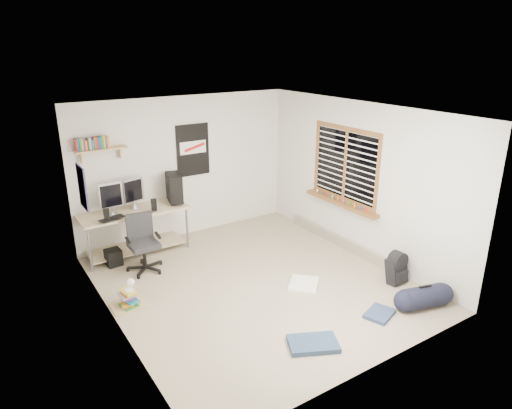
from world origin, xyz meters
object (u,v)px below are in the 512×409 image
office_chair (143,241)px  backpack (396,270)px  desk (135,232)px  duffel_bag (424,298)px  book_stack (128,296)px

office_chair → backpack: (2.95, -2.38, -0.29)m
office_chair → desk: bearing=88.9°
desk → backpack: 4.21m
office_chair → backpack: bearing=-31.9°
desk → backpack: desk is taller
backpack → desk: bearing=131.1°
backpack → duffel_bag: bearing=-109.6°
duffel_bag → book_stack: duffel_bag is taller
desk → office_chair: size_ratio=1.94×
book_stack → backpack: bearing=-23.5°
duffel_bag → desk: bearing=139.7°
desk → duffel_bag: bearing=-62.0°
desk → office_chair: bearing=-105.1°
desk → duffel_bag: desk is taller
desk → duffel_bag: 4.59m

